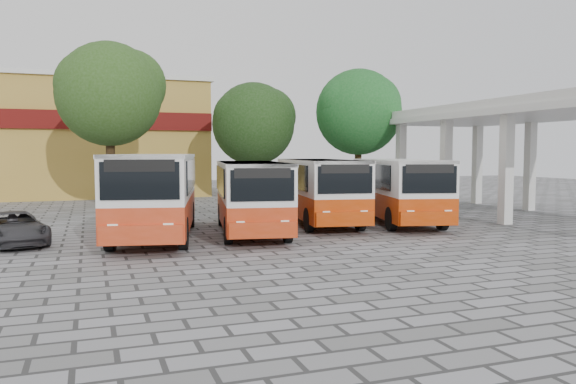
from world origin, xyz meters
name	(u,v)px	position (x,y,z in m)	size (l,w,h in m)	color
ground	(361,239)	(0.00, 0.00, 0.00)	(90.00, 90.00, 0.00)	slate
terminal_shelter	(521,115)	(10.50, 4.00, 4.91)	(6.80, 15.80, 5.40)	silver
shophouse_block	(60,138)	(-11.00, 25.99, 4.16)	(20.40, 10.40, 8.30)	#AE8732
bus_far_left	(155,190)	(-6.84, 2.89, 1.75)	(4.24, 8.81, 3.03)	#BF3614
bus_centre_left	(251,192)	(-3.28, 2.80, 1.58)	(3.60, 7.89, 2.73)	#B5300C
bus_centre_right	(320,187)	(0.32, 4.62, 1.61)	(3.48, 8.01, 2.78)	#B12F00
bus_far_right	(399,186)	(3.69, 3.71, 1.61)	(4.12, 8.14, 2.78)	#B02E00
tree_left	(110,91)	(-7.94, 13.21, 6.31)	(5.70, 5.42, 8.85)	#372613
tree_middle	(254,121)	(0.58, 15.67, 5.03)	(5.32, 5.07, 7.40)	black
tree_right	(359,109)	(6.35, 12.86, 5.69)	(5.41, 5.16, 8.10)	#362712
parked_car	(14,228)	(-11.50, 2.94, 0.55)	(1.82, 3.95, 1.10)	#323135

